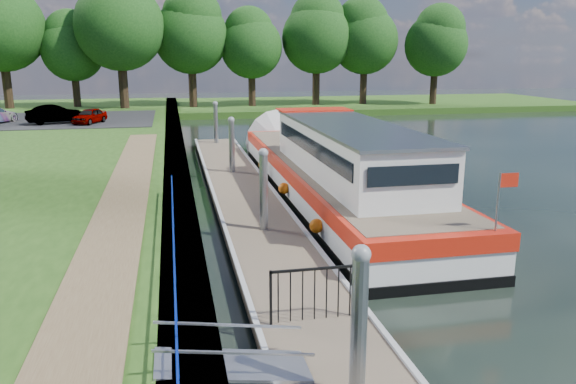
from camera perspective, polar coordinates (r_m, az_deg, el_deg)
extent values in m
cube|color=#473D2D|center=(23.58, -11.17, 0.54)|extent=(1.10, 90.00, 0.78)
cube|color=#234614|center=(61.98, 2.00, 8.79)|extent=(60.00, 18.00, 0.60)
cube|color=brown|center=(16.79, -17.19, -3.75)|extent=(1.60, 40.00, 0.05)
cube|color=black|center=(46.98, -22.07, 6.82)|extent=(14.00, 12.00, 0.06)
cube|color=#0C2DBF|center=(11.75, -11.47, -7.47)|extent=(0.04, 18.00, 0.04)
cube|color=#0C2DBF|center=(11.88, -11.39, -9.05)|extent=(0.03, 18.00, 0.03)
cylinder|color=#0C2DBF|center=(9.18, -11.16, -16.18)|extent=(0.04, 0.04, 0.72)
cylinder|color=#0C2DBF|center=(10.96, -11.33, -11.00)|extent=(0.04, 0.04, 0.72)
cylinder|color=#0C2DBF|center=(12.81, -11.45, -7.29)|extent=(0.04, 0.04, 0.72)
cylinder|color=#0C2DBF|center=(14.70, -11.53, -4.52)|extent=(0.04, 0.04, 0.72)
cylinder|color=#0C2DBF|center=(16.61, -11.60, -2.39)|extent=(0.04, 0.04, 0.72)
cylinder|color=#0C2DBF|center=(18.54, -11.65, -0.70)|extent=(0.04, 0.04, 0.72)
cylinder|color=#0C2DBF|center=(20.49, -11.70, 0.67)|extent=(0.04, 0.04, 0.72)
cube|color=brown|center=(21.82, -4.37, -0.59)|extent=(2.50, 30.00, 0.24)
cube|color=#9EA0A3|center=(10.93, 4.30, -17.28)|extent=(2.30, 5.00, 0.30)
cube|color=#9EA0A3|center=(18.08, -2.70, -4.38)|extent=(2.30, 5.00, 0.30)
cube|color=#9EA0A3|center=(25.74, -5.53, 1.08)|extent=(2.30, 5.00, 0.30)
cube|color=#9EA0A3|center=(33.56, -7.05, 4.02)|extent=(2.30, 5.00, 0.30)
cube|color=#9EA0A3|center=(21.96, -1.30, -0.05)|extent=(0.12, 30.00, 0.06)
cube|color=#9EA0A3|center=(21.67, -7.50, -0.36)|extent=(0.12, 30.00, 0.06)
cylinder|color=gray|center=(9.16, 7.11, -16.32)|extent=(0.26, 0.26, 3.40)
sphere|color=gray|center=(8.44, 7.45, -6.29)|extent=(0.30, 0.30, 0.30)
cylinder|color=gray|center=(17.31, -2.47, -1.58)|extent=(0.26, 0.26, 3.40)
sphere|color=gray|center=(16.94, -2.53, 3.98)|extent=(0.30, 0.30, 0.30)
cylinder|color=gray|center=(26.02, -5.70, 3.57)|extent=(0.26, 0.26, 3.40)
sphere|color=gray|center=(25.78, -5.79, 7.30)|extent=(0.30, 0.30, 0.30)
cylinder|color=gray|center=(34.88, -7.31, 6.12)|extent=(0.26, 0.26, 3.40)
sphere|color=gray|center=(34.70, -7.40, 8.91)|extent=(0.30, 0.30, 0.30)
cube|color=#A5A8AD|center=(9.91, -5.61, -17.11)|extent=(2.58, 1.00, 0.43)
cube|color=#A5A8AD|center=(9.25, -5.35, -15.96)|extent=(2.58, 0.04, 0.41)
cube|color=#A5A8AD|center=(10.09, -5.99, -13.29)|extent=(2.58, 0.04, 0.41)
cube|color=black|center=(11.35, -1.77, -10.70)|extent=(0.05, 0.05, 1.15)
cube|color=black|center=(11.76, 7.03, -9.88)|extent=(0.05, 0.05, 1.15)
cube|color=black|center=(11.31, 2.75, -7.81)|extent=(1.85, 0.05, 0.05)
cube|color=black|center=(11.37, -1.01, -10.64)|extent=(0.02, 0.02, 1.10)
cube|color=black|center=(11.42, 0.25, -10.53)|extent=(0.02, 0.02, 1.10)
cube|color=black|center=(11.47, 1.49, -10.42)|extent=(0.02, 0.02, 1.10)
cube|color=black|center=(11.52, 2.72, -10.31)|extent=(0.02, 0.02, 1.10)
cube|color=black|center=(11.58, 3.94, -10.20)|extent=(0.02, 0.02, 1.10)
cube|color=black|center=(11.65, 5.14, -10.08)|extent=(0.02, 0.02, 1.10)
cube|color=black|center=(11.72, 6.33, -9.96)|extent=(0.02, 0.02, 1.10)
cube|color=black|center=(23.27, 4.23, -0.33)|extent=(4.00, 20.00, 0.55)
cube|color=silver|center=(23.13, 4.25, 1.11)|extent=(3.96, 19.90, 0.65)
cube|color=red|center=(23.02, 4.28, 2.47)|extent=(4.04, 20.00, 0.48)
cube|color=brown|center=(22.97, 4.29, 3.05)|extent=(3.68, 19.20, 0.04)
cone|color=silver|center=(33.09, -0.70, 4.86)|extent=(4.00, 1.50, 4.00)
cube|color=silver|center=(20.47, 6.26, 4.19)|extent=(3.00, 11.00, 1.75)
cube|color=gray|center=(20.33, 6.33, 6.75)|extent=(3.10, 11.20, 0.10)
cube|color=black|center=(20.01, 2.12, 4.77)|extent=(0.04, 10.00, 0.55)
cube|color=black|center=(20.94, 10.25, 4.96)|extent=(0.04, 10.00, 0.55)
cube|color=black|center=(25.71, 2.46, 6.77)|extent=(2.60, 0.04, 0.55)
cube|color=black|center=(15.33, 12.65, 1.66)|extent=(2.60, 0.04, 0.55)
cube|color=red|center=(25.29, 2.67, 8.37)|extent=(3.20, 1.60, 0.06)
cylinder|color=gray|center=(14.71, 20.54, -1.00)|extent=(0.05, 0.05, 1.50)
cube|color=red|center=(14.73, 21.54, 1.13)|extent=(0.50, 0.02, 0.35)
sphere|color=#DC620C|center=(16.99, 2.92, -3.46)|extent=(0.44, 0.44, 0.44)
sphere|color=#DC620C|center=(21.69, -0.41, 0.37)|extent=(0.44, 0.44, 0.44)
sphere|color=#DC620C|center=(26.50, -2.55, 2.82)|extent=(0.44, 0.44, 0.44)
imported|color=#594C47|center=(17.18, 5.64, 2.37)|extent=(0.60, 0.73, 1.72)
cylinder|color=#332316|center=(59.30, -26.61, 9.47)|extent=(0.83, 0.83, 4.21)
sphere|color=#133811|center=(59.27, -27.19, 14.64)|extent=(7.95, 7.95, 7.95)
cylinder|color=#332316|center=(58.62, -20.69, 9.46)|extent=(0.70, 0.70, 3.10)
sphere|color=#133811|center=(58.52, -21.03, 13.31)|extent=(5.85, 5.85, 5.85)
sphere|color=#133811|center=(58.74, -21.30, 14.72)|extent=(4.65, 4.65, 4.65)
cylinder|color=#332316|center=(55.58, -16.37, 10.21)|extent=(0.84, 0.84, 4.29)
sphere|color=#133811|center=(55.56, -16.76, 15.85)|extent=(8.10, 8.10, 8.10)
sphere|color=#133811|center=(55.83, -16.85, 17.92)|extent=(6.44, 6.44, 6.44)
cylinder|color=#332316|center=(57.47, -9.65, 10.43)|extent=(0.79, 0.79, 3.83)
sphere|color=#133811|center=(57.40, -9.85, 15.32)|extent=(7.24, 7.24, 7.24)
sphere|color=#133811|center=(57.27, -9.72, 17.14)|extent=(5.75, 5.75, 5.75)
cylinder|color=#332316|center=(57.75, -3.68, 10.33)|extent=(0.72, 0.72, 3.26)
sphere|color=#133811|center=(57.65, -3.74, 14.46)|extent=(6.16, 6.16, 6.16)
sphere|color=#133811|center=(57.91, -4.00, 15.98)|extent=(4.89, 4.89, 4.89)
cylinder|color=#332316|center=(59.35, 2.87, 10.68)|extent=(0.78, 0.78, 3.77)
sphere|color=#133811|center=(59.29, 2.92, 15.34)|extent=(7.13, 7.13, 7.13)
sphere|color=#133811|center=(59.63, 3.01, 17.04)|extent=(5.66, 5.66, 5.66)
cylinder|color=#332316|center=(60.88, 7.66, 10.59)|extent=(0.77, 0.77, 3.65)
sphere|color=#133811|center=(60.81, 7.80, 14.98)|extent=(6.89, 6.89, 6.89)
sphere|color=#133811|center=(60.77, 7.52, 16.62)|extent=(5.47, 5.47, 5.47)
cylinder|color=#332316|center=(61.89, 14.56, 10.22)|extent=(0.74, 0.74, 3.41)
sphere|color=#133811|center=(61.81, 14.80, 14.25)|extent=(6.43, 6.43, 6.43)
sphere|color=#133811|center=(61.76, 15.19, 15.72)|extent=(5.11, 5.11, 5.11)
imported|color=#999999|center=(43.33, -19.51, 7.31)|extent=(2.44, 3.46, 1.09)
imported|color=#999999|center=(44.16, -22.49, 7.31)|extent=(4.28, 2.72, 1.33)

